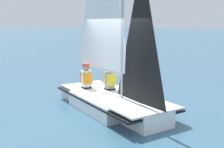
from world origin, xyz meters
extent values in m
plane|color=#38607A|center=(0.00, 0.00, 0.00)|extent=(260.00, 260.00, 0.00)
cube|color=white|center=(0.00, 0.00, 0.20)|extent=(2.55, 2.73, 0.40)
cube|color=white|center=(0.80, 1.33, 0.20)|extent=(1.25, 1.25, 0.40)
cube|color=white|center=(-0.80, -1.33, 0.20)|extent=(1.68, 1.51, 0.40)
cube|color=black|center=(0.00, 0.00, 0.33)|extent=(3.44, 4.20, 0.05)
cube|color=silver|center=(0.56, 0.94, 0.42)|extent=(2.23, 2.32, 0.04)
cylinder|color=#B7B7BC|center=(-0.31, -0.52, 1.07)|extent=(1.20, 1.93, 0.07)
pyramid|color=black|center=(0.64, 1.07, 2.19)|extent=(0.73, 1.18, 3.37)
cube|color=black|center=(-1.06, -1.77, 0.14)|extent=(0.07, 0.08, 0.28)
cube|color=black|center=(-0.57, -0.37, 0.23)|extent=(0.35, 0.36, 0.45)
cylinder|color=gray|center=(-0.57, -0.37, 0.71)|extent=(0.41, 0.41, 0.50)
cube|color=yellow|center=(-0.57, -0.37, 0.73)|extent=(0.40, 0.43, 0.35)
sphere|color=brown|center=(-0.57, -0.37, 1.05)|extent=(0.22, 0.22, 0.22)
cylinder|color=blue|center=(-0.57, -0.37, 1.14)|extent=(0.29, 0.29, 0.06)
cube|color=black|center=(-0.42, -1.10, 0.23)|extent=(0.35, 0.36, 0.45)
cylinder|color=white|center=(-0.42, -1.10, 0.71)|extent=(0.41, 0.41, 0.50)
cube|color=orange|center=(-0.42, -1.10, 0.73)|extent=(0.40, 0.43, 0.35)
sphere|color=#A87A56|center=(-0.42, -1.10, 1.05)|extent=(0.22, 0.22, 0.22)
cylinder|color=red|center=(-0.42, -1.10, 1.14)|extent=(0.29, 0.29, 0.06)
camera|label=1|loc=(6.76, 3.44, 2.38)|focal=45.00mm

